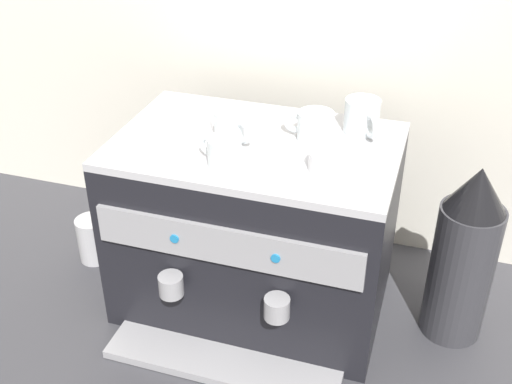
{
  "coord_description": "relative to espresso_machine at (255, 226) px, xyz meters",
  "views": [
    {
      "loc": [
        0.39,
        -1.22,
        1.12
      ],
      "look_at": [
        0.0,
        0.0,
        0.32
      ],
      "focal_mm": 44.88,
      "sensor_mm": 36.0,
      "label": 1
    }
  ],
  "objects": [
    {
      "name": "espresso_machine",
      "position": [
        0.0,
        0.0,
        0.0
      ],
      "size": [
        0.64,
        0.53,
        0.45
      ],
      "color": "black",
      "rests_on": "ground_plane"
    },
    {
      "name": "ceramic_bowl_0",
      "position": [
        -0.18,
        0.03,
        0.24
      ],
      "size": [
        0.12,
        0.12,
        0.03
      ],
      "color": "white",
      "rests_on": "espresso_machine"
    },
    {
      "name": "ceramic_bowl_1",
      "position": [
        0.19,
        -0.07,
        0.25
      ],
      "size": [
        0.09,
        0.09,
        0.04
      ],
      "color": "white",
      "rests_on": "espresso_machine"
    },
    {
      "name": "coffee_grinder",
      "position": [
        0.49,
        0.04,
        -0.0
      ],
      "size": [
        0.15,
        0.15,
        0.45
      ],
      "color": "#333338",
      "rests_on": "ground_plane"
    },
    {
      "name": "milk_pitcher",
      "position": [
        -0.48,
        0.02,
        -0.16
      ],
      "size": [
        0.09,
        0.09,
        0.13
      ],
      "primitive_type": "cylinder",
      "color": "#B7B7BC",
      "rests_on": "ground_plane"
    },
    {
      "name": "tiled_backsplash_wall",
      "position": [
        0.0,
        0.36,
        0.33
      ],
      "size": [
        2.8,
        0.03,
        1.11
      ],
      "primitive_type": "cube",
      "color": "silver",
      "rests_on": "ground_plane"
    },
    {
      "name": "ceramic_cup_0",
      "position": [
        0.22,
        0.13,
        0.27
      ],
      "size": [
        0.09,
        0.11,
        0.08
      ],
      "color": "silver",
      "rests_on": "espresso_machine"
    },
    {
      "name": "ground_plane",
      "position": [
        0.0,
        0.0,
        -0.23
      ],
      "size": [
        4.0,
        4.0,
        0.0
      ],
      "primitive_type": "plane",
      "color": "#38383D"
    },
    {
      "name": "ceramic_cup_3",
      "position": [
        -0.03,
        -0.11,
        0.26
      ],
      "size": [
        0.11,
        0.07,
        0.06
      ],
      "color": "silver",
      "rests_on": "espresso_machine"
    },
    {
      "name": "ceramic_cup_2",
      "position": [
        0.12,
        0.06,
        0.26
      ],
      "size": [
        0.12,
        0.08,
        0.07
      ],
      "color": "silver",
      "rests_on": "espresso_machine"
    },
    {
      "name": "ceramic_cup_1",
      "position": [
        -0.06,
        -0.01,
        0.26
      ],
      "size": [
        0.1,
        0.07,
        0.07
      ],
      "color": "silver",
      "rests_on": "espresso_machine"
    }
  ]
}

